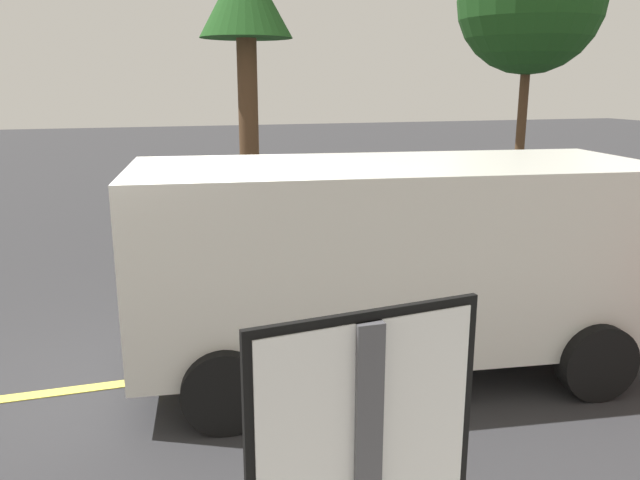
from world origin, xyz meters
TOP-DOWN VIEW (x-y plane):
  - ground_plane at (0.00, 0.00)m, footprint 80.00×80.00m
  - lane_marking_centre at (3.00, 0.00)m, footprint 28.00×0.16m
  - white_van at (2.12, -0.38)m, footprint 5.41×2.77m
  - tree_left_verge at (8.96, 7.47)m, footprint 3.44×3.44m
  - tree_centre_verge at (1.98, 6.66)m, footprint 1.84×1.84m

SIDE VIEW (x-z plane):
  - ground_plane at x=0.00m, z-range 0.00..0.00m
  - lane_marking_centre at x=3.00m, z-range 0.00..0.01m
  - white_van at x=2.12m, z-range 0.17..2.37m
  - tree_centre_verge at x=1.98m, z-range 1.65..7.12m
  - tree_left_verge at x=8.96m, z-range 1.57..8.17m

